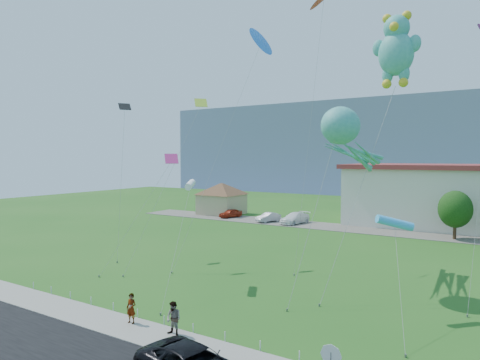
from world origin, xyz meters
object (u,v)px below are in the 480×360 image
parked_car_silver (268,217)px  teddy_bear_kite (396,48)px  pedestrian_left (131,308)px  pavilion (222,195)px  octopus_kite (347,138)px  parked_car_white (295,218)px  parked_car_red (231,213)px  pedestrian_right (174,319)px

parked_car_silver → teddy_bear_kite: teddy_bear_kite is taller
pedestrian_left → pavilion: bearing=111.2°
parked_car_silver → octopus_kite: size_ratio=0.28×
pedestrian_left → octopus_kite: 18.63m
pedestrian_left → parked_car_silver: (-11.10, 36.63, -0.21)m
parked_car_silver → teddy_bear_kite: 33.61m
teddy_bear_kite → parked_car_white: bearing=129.9°
parked_car_silver → parked_car_white: size_ratio=0.76×
pavilion → parked_car_red: (3.48, -2.75, -2.32)m
pedestrian_left → parked_car_red: bearing=108.7°
parked_car_red → parked_car_silver: (6.92, -0.88, -0.00)m
pedestrian_left → parked_car_silver: pedestrian_left is taller
pedestrian_left → teddy_bear_kite: teddy_bear_kite is taller
parked_car_red → teddy_bear_kite: bearing=-20.0°
parked_car_red → teddy_bear_kite: (28.16, -21.19, 16.31)m
octopus_kite → teddy_bear_kite: teddy_bear_kite is taller
pavilion → parked_car_silver: bearing=-19.2°
pavilion → pedestrian_right: (24.50, -40.26, -2.07)m
teddy_bear_kite → parked_car_silver: bearing=136.3°
parked_car_red → parked_car_silver: 6.97m
pedestrian_right → parked_car_white: size_ratio=0.33×
pedestrian_left → pedestrian_right: (3.01, -0.00, 0.04)m
pedestrian_right → teddy_bear_kite: teddy_bear_kite is taller
pedestrian_left → parked_car_red: pedestrian_left is taller
pavilion → parked_car_silver: 11.25m
parked_car_red → octopus_kite: size_ratio=0.28×
parked_car_white → pavilion: bearing=178.8°
pedestrian_right → parked_car_silver: size_ratio=0.44×
parked_car_red → parked_car_white: (10.72, -0.30, 0.10)m
parked_car_white → parked_car_red: bearing=-170.7°
octopus_kite → teddy_bear_kite: (2.88, 2.09, 6.51)m
pavilion → parked_car_white: 14.69m
pedestrian_right → parked_car_red: bearing=121.8°
pavilion → parked_car_white: bearing=-12.1°
pedestrian_left → teddy_bear_kite: size_ratio=0.08×
pedestrian_left → pedestrian_right: bearing=-7.0°
parked_car_white → pedestrian_left: bearing=-68.0°
pedestrian_left → parked_car_silver: size_ratio=0.42×
pedestrian_left → octopus_kite: octopus_kite is taller
pavilion → pedestrian_left: 45.68m
pedestrian_right → parked_car_red: 43.00m
parked_car_silver → teddy_bear_kite: bearing=-25.1°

